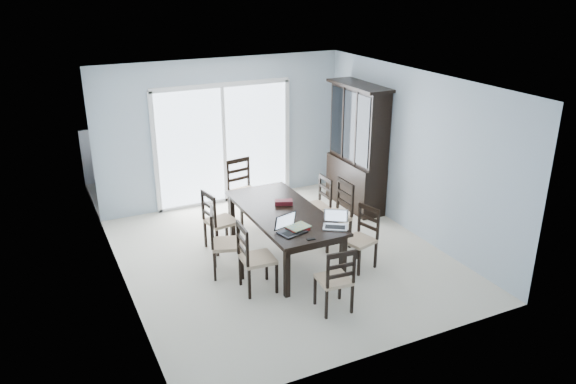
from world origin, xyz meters
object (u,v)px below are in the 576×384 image
object	(u,v)px
chair_end_near	(337,274)
hot_tub	(195,161)
chair_left_mid	(220,235)
laptop_silver	(335,224)
laptop_dark	(292,229)
game_box	(284,202)
dining_table	(283,216)
chair_left_near	(251,251)
china_hutch	(357,148)
chair_end_far	(242,183)
chair_right_near	(363,231)
chair_right_far	(320,199)
chair_right_mid	(338,207)
chair_left_far	(215,215)
cell_phone	(311,239)

from	to	relation	value
chair_end_near	hot_tub	bearing A→B (deg)	97.35
chair_left_mid	laptop_silver	distance (m)	1.57
laptop_dark	game_box	xyz separation A→B (m)	(0.31, 0.93, -0.03)
chair_left_mid	dining_table	bearing A→B (deg)	112.80
dining_table	chair_left_mid	distance (m)	0.98
chair_left_mid	hot_tub	size ratio (longest dim) A/B	0.58
chair_left_near	chair_left_mid	xyz separation A→B (m)	(-0.20, 0.60, 0.00)
china_hutch	chair_end_far	xyz separation A→B (m)	(-2.02, 0.38, -0.44)
china_hutch	chair_right_near	distance (m)	2.31
chair_right_far	laptop_silver	bearing A→B (deg)	158.60
chair_end_near	laptop_dark	size ratio (longest dim) A/B	2.57
china_hutch	laptop_dark	xyz separation A→B (m)	(-2.23, -1.97, -0.26)
chair_left_mid	chair_right_mid	distance (m)	1.93
chair_left_far	game_box	size ratio (longest dim) A/B	4.20
chair_left_far	hot_tub	xyz separation A→B (m)	(0.55, 2.82, -0.08)
china_hutch	chair_end_far	size ratio (longest dim) A/B	1.85
laptop_dark	chair_end_far	bearing A→B (deg)	70.14
dining_table	chair_left_near	distance (m)	1.02
china_hutch	laptop_silver	distance (m)	2.66
chair_left_far	game_box	xyz separation A→B (m)	(0.91, -0.45, 0.20)
chair_right_mid	chair_end_near	bearing A→B (deg)	147.83
chair_end_far	dining_table	bearing A→B (deg)	80.08
chair_right_near	chair_right_mid	bearing A→B (deg)	-17.49
chair_right_near	laptop_silver	bearing A→B (deg)	87.52
laptop_dark	hot_tub	world-z (taller)	hot_tub
chair_left_near	hot_tub	size ratio (longest dim) A/B	0.57
laptop_silver	dining_table	bearing A→B (deg)	147.66
chair_right_far	cell_phone	distance (m)	1.91
laptop_dark	game_box	bearing A→B (deg)	56.51
chair_end_near	laptop_dark	distance (m)	0.93
chair_end_near	chair_end_far	bearing A→B (deg)	94.29
chair_right_far	dining_table	bearing A→B (deg)	122.73
chair_left_near	chair_right_far	bearing A→B (deg)	129.53
chair_right_mid	game_box	world-z (taller)	chair_right_mid
hot_tub	chair_left_near	bearing A→B (deg)	-97.14
chair_left_far	cell_phone	distance (m)	1.82
chair_end_near	chair_right_mid	bearing A→B (deg)	63.95
chair_left_mid	laptop_silver	world-z (taller)	chair_left_mid
chair_right_far	laptop_dark	xyz separation A→B (m)	(-1.14, -1.33, 0.26)
laptop_silver	cell_phone	world-z (taller)	laptop_silver
chair_right_mid	china_hutch	bearing A→B (deg)	-43.09
chair_left_far	laptop_dark	size ratio (longest dim) A/B	2.76
chair_left_near	chair_left_mid	world-z (taller)	chair_left_mid
chair_left_mid	laptop_silver	bearing A→B (deg)	79.76
chair_end_near	laptop_dark	world-z (taller)	chair_end_near
hot_tub	chair_right_mid	bearing A→B (deg)	-70.70
chair_left_far	laptop_silver	xyz separation A→B (m)	(1.18, -1.49, 0.23)
chair_right_mid	chair_end_far	distance (m)	1.85
chair_left_far	chair_right_far	xyz separation A→B (m)	(1.74, -0.05, -0.03)
chair_left_far	chair_right_near	xyz separation A→B (m)	(1.72, -1.36, -0.03)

